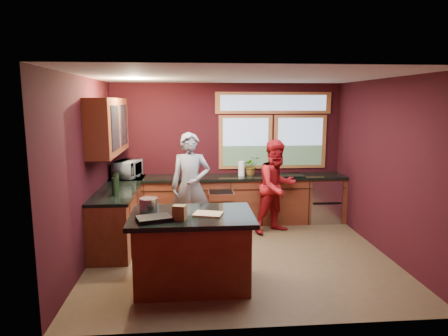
{
  "coord_description": "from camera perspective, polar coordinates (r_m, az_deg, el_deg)",
  "views": [
    {
      "loc": [
        -0.73,
        -5.81,
        2.35
      ],
      "look_at": [
        -0.21,
        0.4,
        1.3
      ],
      "focal_mm": 32.0,
      "sensor_mm": 36.0,
      "label": 1
    }
  ],
  "objects": [
    {
      "name": "stock_pot",
      "position": [
        5.23,
        -10.67,
        -5.21
      ],
      "size": [
        0.24,
        0.24,
        0.18
      ],
      "primitive_type": "cylinder",
      "color": "#AFAFB4",
      "rests_on": "island"
    },
    {
      "name": "paper_bag",
      "position": [
        4.82,
        -6.39,
        -6.37
      ],
      "size": [
        0.18,
        0.15,
        0.18
      ],
      "primitive_type": "cube",
      "rotation": [
        0.0,
        0.0,
        -0.26
      ],
      "color": "brown",
      "rests_on": "island"
    },
    {
      "name": "person_grey",
      "position": [
        6.84,
        -4.8,
        -2.61
      ],
      "size": [
        0.69,
        0.48,
        1.83
      ],
      "primitive_type": "imported",
      "rotation": [
        0.0,
        0.0,
        -0.06
      ],
      "color": "slate",
      "rests_on": "floor"
    },
    {
      "name": "cutting_board",
      "position": [
        5.04,
        -2.3,
        -6.57
      ],
      "size": [
        0.41,
        0.34,
        0.02
      ],
      "primitive_type": "cube",
      "rotation": [
        0.0,
        0.0,
        -0.28
      ],
      "color": "tan",
      "rests_on": "island"
    },
    {
      "name": "floor",
      "position": [
        6.31,
        2.26,
        -12.35
      ],
      "size": [
        4.5,
        4.5,
        0.0
      ],
      "primitive_type": "plane",
      "color": "brown",
      "rests_on": "ground"
    },
    {
      "name": "island",
      "position": [
        5.23,
        -4.52,
        -11.48
      ],
      "size": [
        1.55,
        1.05,
        0.95
      ],
      "color": "#572014",
      "rests_on": "floor"
    },
    {
      "name": "left_counter",
      "position": [
        7.03,
        -14.68,
        -6.34
      ],
      "size": [
        0.64,
        2.3,
        0.93
      ],
      "color": "#572014",
      "rests_on": "floor"
    },
    {
      "name": "paper_towel",
      "position": [
        7.68,
        2.5,
        -0.09
      ],
      "size": [
        0.12,
        0.12,
        0.28
      ],
      "primitive_type": "cylinder",
      "color": "white",
      "rests_on": "back_counter"
    },
    {
      "name": "black_tray",
      "position": [
        4.86,
        -9.94,
        -7.14
      ],
      "size": [
        0.47,
        0.39,
        0.05
      ],
      "primitive_type": "cube",
      "rotation": [
        0.0,
        0.0,
        0.31
      ],
      "color": "black",
      "rests_on": "island"
    },
    {
      "name": "person_red",
      "position": [
        7.2,
        7.54,
        -2.67
      ],
      "size": [
        1.02,
        0.93,
        1.68
      ],
      "primitive_type": "imported",
      "rotation": [
        0.0,
        0.0,
        0.46
      ],
      "color": "maroon",
      "rests_on": "floor"
    },
    {
      "name": "room_shell",
      "position": [
        6.16,
        -3.53,
        4.36
      ],
      "size": [
        4.52,
        4.02,
        2.71
      ],
      "color": "black",
      "rests_on": "ground"
    },
    {
      "name": "microwave",
      "position": [
        7.71,
        -13.6,
        -0.15
      ],
      "size": [
        0.52,
        0.66,
        0.32
      ],
      "primitive_type": "imported",
      "rotation": [
        0.0,
        0.0,
        1.34
      ],
      "color": "#999999",
      "rests_on": "left_counter"
    },
    {
      "name": "back_counter",
      "position": [
        7.8,
        2.21,
        -4.48
      ],
      "size": [
        4.5,
        0.64,
        0.93
      ],
      "color": "#572014",
      "rests_on": "floor"
    },
    {
      "name": "potted_plant",
      "position": [
        7.75,
        3.9,
        0.32
      ],
      "size": [
        0.33,
        0.29,
        0.37
      ],
      "primitive_type": "imported",
      "color": "#999999",
      "rests_on": "back_counter"
    }
  ]
}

